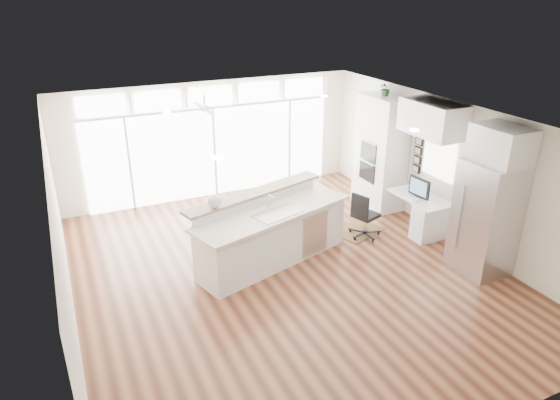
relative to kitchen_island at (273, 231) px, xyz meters
name	(u,v)px	position (x,y,z in m)	size (l,w,h in m)	color
floor	(287,272)	(0.06, -0.44, -0.62)	(7.00, 8.00, 0.02)	#452315
ceiling	(288,122)	(0.06, -0.44, 2.09)	(7.00, 8.00, 0.02)	white
wall_back	(213,139)	(0.06, 3.56, 0.74)	(7.00, 0.04, 2.70)	beige
wall_front	(463,347)	(0.06, -4.44, 0.74)	(7.00, 0.04, 2.70)	beige
wall_left	(61,244)	(-3.44, -0.44, 0.74)	(0.04, 8.00, 2.70)	beige
wall_right	(450,171)	(3.56, -0.44, 0.74)	(0.04, 8.00, 2.70)	beige
glass_wall	(214,152)	(0.06, 3.50, 0.44)	(5.80, 0.06, 2.08)	white
transom_row	(211,96)	(0.06, 3.50, 1.77)	(5.90, 0.06, 0.40)	white
desk_window	(439,157)	(3.52, -0.14, 0.94)	(0.04, 0.85, 0.85)	white
ceiling_fan	(204,103)	(-0.44, 2.36, 1.87)	(1.16, 1.16, 0.32)	silver
recessed_lights	(282,120)	(0.06, -0.24, 2.07)	(3.40, 3.00, 0.02)	white
oven_cabinet	(381,152)	(3.23, 1.36, 0.64)	(0.64, 1.20, 2.50)	silver
desk_nook	(419,214)	(3.19, -0.14, -0.23)	(0.72, 1.30, 0.76)	silver
upper_cabinets	(432,118)	(3.23, -0.14, 1.74)	(0.64, 1.30, 0.64)	silver
refrigerator	(486,218)	(3.17, -1.79, 0.39)	(0.76, 0.90, 2.00)	#B9B9BE
fridge_cabinet	(502,144)	(3.23, -1.79, 1.69)	(0.64, 0.90, 0.60)	silver
framed_photos	(418,155)	(3.52, 0.48, 0.79)	(0.06, 0.22, 0.80)	black
kitchen_island	(273,231)	(0.00, 0.00, 0.00)	(3.07, 1.16, 1.22)	silver
rug	(357,231)	(2.06, 0.36, -0.60)	(0.99, 0.71, 0.01)	#342310
office_chair	(366,215)	(2.07, 0.13, -0.14)	(0.49, 0.45, 0.93)	black
fishbowl	(214,201)	(-1.02, 0.11, 0.73)	(0.24, 0.24, 0.24)	silver
monitor	(419,187)	(3.11, -0.14, 0.37)	(0.09, 0.52, 0.44)	black
keyboard	(411,198)	(2.94, -0.14, 0.16)	(0.13, 0.35, 0.02)	silver
potted_plant	(386,90)	(3.23, 1.36, 2.01)	(0.29, 0.32, 0.25)	#265826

